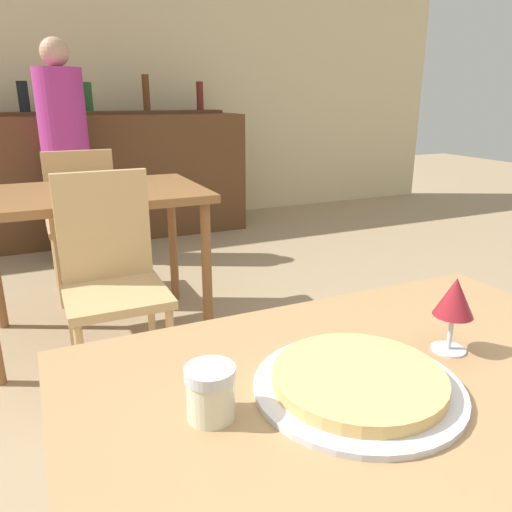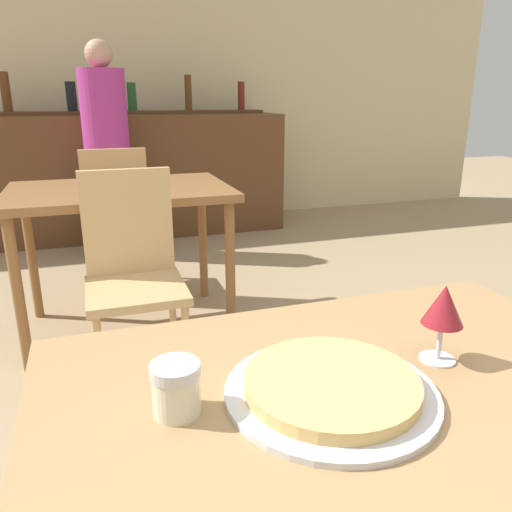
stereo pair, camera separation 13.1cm
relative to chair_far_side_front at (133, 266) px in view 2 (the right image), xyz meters
The scene contains 11 objects.
wall_back 3.20m from the chair_far_side_front, 84.62° to the left, with size 8.00×0.05×2.80m.
dining_table_near 1.46m from the chair_far_side_front, 78.55° to the right, with size 1.16×0.86×0.72m.
dining_table_far 0.56m from the chair_far_side_front, 90.00° to the left, with size 1.10×0.75×0.78m.
bar_counter 2.58m from the chair_far_side_front, 83.56° to the left, with size 2.60×0.56×1.07m.
bar_back_shelf 2.78m from the chair_far_side_front, 84.75° to the left, with size 2.39×0.24×0.35m.
chair_far_side_front is the anchor object (origin of this frame).
chair_far_side_back 1.09m from the chair_far_side_front, 90.00° to the left, with size 0.40×0.40×0.93m.
pizza_tray 1.42m from the chair_far_side_front, 80.65° to the right, with size 0.37×0.37×0.04m.
cheese_shaker 1.37m from the chair_far_side_front, 91.57° to the right, with size 0.08×0.08×0.09m.
person_standing 2.01m from the chair_far_side_front, 89.66° to the left, with size 0.34×0.34×1.62m.
wine_glass 1.46m from the chair_far_side_front, 70.08° to the right, with size 0.08×0.08×0.16m.
Camera 2 is at (-0.43, -0.64, 1.22)m, focal length 35.00 mm.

